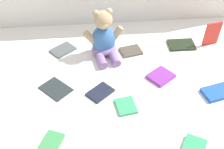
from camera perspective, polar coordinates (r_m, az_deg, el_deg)
ground_plane at (r=1.42m, az=-0.12°, el=-0.37°), size 3.20×3.20×0.00m
teddy_bear at (r=1.50m, az=-1.56°, el=6.79°), size 0.21×0.20×0.25m
book_case_1 at (r=1.57m, az=3.60°, el=4.47°), size 0.12×0.11×0.01m
book_case_2 at (r=1.42m, az=9.25°, el=-0.35°), size 0.15×0.14×0.02m
book_case_3 at (r=1.59m, az=-9.33°, el=4.65°), size 0.15×0.14×0.01m
book_case_4 at (r=1.28m, az=2.66°, el=-6.01°), size 0.09×0.11×0.01m
book_case_5 at (r=1.40m, az=19.31°, el=-3.26°), size 0.14×0.11×0.02m
book_case_6 at (r=1.66m, az=18.49°, el=7.35°), size 0.09×0.03×0.14m
book_case_7 at (r=1.65m, az=13.02°, el=5.53°), size 0.14×0.10×0.01m
book_case_8 at (r=1.33m, az=-2.26°, el=-3.41°), size 0.13×0.13×0.01m
book_case_9 at (r=1.18m, az=-11.43°, el=-12.59°), size 0.10×0.12×0.02m
book_case_10 at (r=1.18m, az=15.30°, el=-13.31°), size 0.12×0.13×0.02m
book_case_11 at (r=1.37m, az=-10.65°, el=-2.63°), size 0.16×0.17×0.01m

